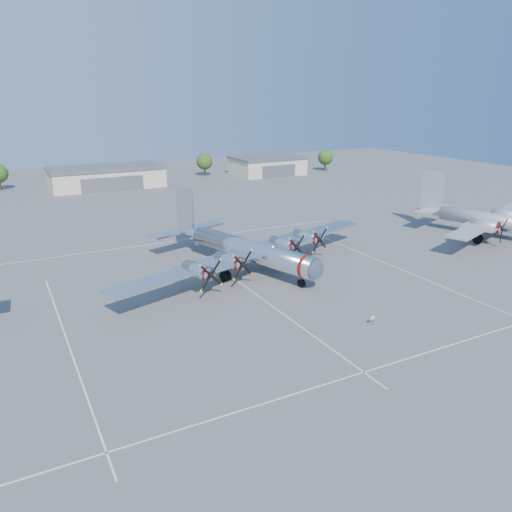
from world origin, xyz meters
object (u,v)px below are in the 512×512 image
hangar_center (107,177)px  tree_east (204,162)px  info_placard (373,319)px  tree_far_east (325,157)px  main_bomber_b29 (244,268)px  twin_engine_east (480,236)px  hangar_east (267,165)px

hangar_center → tree_east: 30.64m
hangar_center → info_placard: bearing=-85.9°
tree_far_east → main_bomber_b29: tree_far_east is taller
hangar_center → main_bomber_b29: size_ratio=0.65×
main_bomber_b29 → twin_engine_east: (43.34, -3.82, 0.00)m
hangar_center → tree_east: bearing=11.4°
twin_engine_east → info_placard: bearing=-174.7°
hangar_center → tree_east: tree_east is taller
twin_engine_east → tree_east: bearing=81.0°
hangar_east → twin_engine_east: bearing=-91.2°
tree_east → info_placard: 105.61m
hangar_center → tree_east: size_ratio=4.31×
twin_engine_east → info_placard: size_ratio=30.67×
main_bomber_b29 → info_placard: size_ratio=42.25×
hangar_east → tree_east: 19.04m
info_placard → hangar_east: bearing=60.4°
tree_far_east → info_placard: (-61.12, -94.98, -3.49)m
main_bomber_b29 → info_placard: main_bomber_b29 is taller
twin_engine_east → info_placard: twin_engine_east is taller
twin_engine_east → hangar_center: bearing=100.6°
tree_east → twin_engine_east: bearing=-79.1°
hangar_center → hangar_east: (48.00, 0.00, 0.00)m
tree_east → info_placard: tree_east is taller
hangar_center → tree_far_east: (68.00, -1.96, 1.51)m
main_bomber_b29 → twin_engine_east: bearing=-22.8°
hangar_center → tree_far_east: bearing=-1.7°
hangar_east → hangar_center: bearing=-180.0°
hangar_center → info_placard: hangar_center is taller
tree_east → main_bomber_b29: bearing=-108.5°
hangar_center → hangar_east: size_ratio=1.39×
main_bomber_b29 → tree_far_east: bearing=30.4°
tree_far_east → info_placard: bearing=-122.8°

